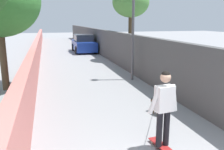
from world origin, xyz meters
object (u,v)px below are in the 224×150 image
skateboard (162,146)px  car_near (84,44)px  person_skateboarder (164,103)px  lamp_post (133,9)px  dog (157,105)px  tree_right_near (131,3)px

skateboard → car_near: car_near is taller
person_skateboarder → lamp_post: bearing=-14.3°
person_skateboarder → car_near: (16.66, -0.92, -0.33)m
dog → tree_right_near: bearing=-15.0°
person_skateboarder → car_near: size_ratio=0.41×
skateboard → dog: size_ratio=0.38×
person_skateboarder → dog: 2.13m
person_skateboarder → tree_right_near: bearing=-16.4°
tree_right_near → lamp_post: 5.68m
tree_right_near → lamp_post: size_ratio=1.03×
skateboard → car_near: size_ratio=0.20×
skateboard → lamp_post: bearing=-14.3°
skateboard → car_near: bearing=-3.2°
lamp_post → skateboard: (-5.99, 1.52, -3.16)m
tree_right_near → car_near: bearing=24.3°
lamp_post → dog: lamp_post is taller
lamp_post → tree_right_near: bearing=-18.7°
skateboard → car_near: (16.66, -0.92, 0.65)m
lamp_post → car_near: lamp_post is taller
person_skateboarder → dog: size_ratio=0.77×
lamp_post → car_near: (10.68, 0.60, -2.51)m
lamp_post → dog: bearing=169.9°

